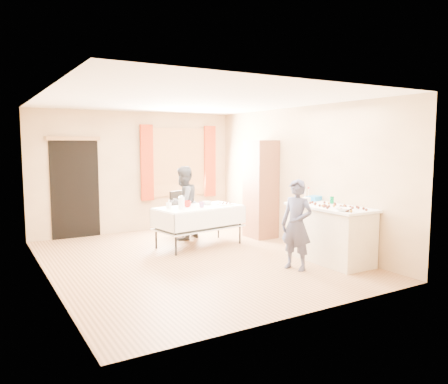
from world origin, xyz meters
TOP-DOWN VIEW (x-y plane):
  - floor at (0.00, 0.00)m, footprint 4.50×5.50m
  - ceiling at (0.00, 0.00)m, footprint 4.50×5.50m
  - wall_back at (0.00, 2.76)m, footprint 4.50×0.02m
  - wall_front at (0.00, -2.76)m, footprint 4.50×0.02m
  - wall_left at (-2.26, 0.00)m, footprint 0.02×5.50m
  - wall_right at (2.26, 0.00)m, footprint 0.02×5.50m
  - window_frame at (1.00, 2.72)m, footprint 1.32×0.06m
  - window_pane at (1.00, 2.71)m, footprint 1.20×0.02m
  - curtain_left at (0.22, 2.67)m, footprint 0.28×0.06m
  - curtain_right at (1.78, 2.67)m, footprint 0.28×0.06m
  - doorway at (-1.30, 2.73)m, footprint 0.95×0.04m
  - door_lintel at (-1.30, 2.70)m, footprint 1.05×0.06m
  - cabinet at (1.99, 0.89)m, footprint 0.50×0.60m
  - counter at (1.89, -1.21)m, footprint 0.71×1.50m
  - party_table at (0.53, 0.80)m, footprint 1.72×1.06m
  - chair at (0.68, 1.89)m, footprint 0.49×0.49m
  - girl at (1.11, -1.32)m, footprint 0.73×0.67m
  - woman at (0.53, 1.48)m, footprint 1.16×1.12m
  - soda_can at (2.10, -1.03)m, footprint 0.08×0.08m
  - mixing_bowl at (1.67, -1.72)m, footprint 0.36×0.36m
  - foam_block at (1.86, -0.66)m, footprint 0.17×0.14m
  - blue_basket at (2.14, -0.56)m, footprint 0.34×0.28m
  - pitcher at (0.10, 0.64)m, footprint 0.14×0.14m
  - cup_red at (0.31, 0.84)m, footprint 0.27×0.27m
  - cup_rainbow at (0.51, 0.66)m, footprint 0.12×0.12m
  - small_bowl at (0.78, 0.96)m, footprint 0.22×0.22m
  - pastry_tray at (1.06, 0.75)m, footprint 0.29×0.21m
  - bottle at (-0.05, 0.87)m, footprint 0.12×0.12m
  - cake_balls at (1.83, -1.39)m, footprint 0.50×1.11m

SIDE VIEW (x-z plane):
  - floor at x=0.00m, z-range -0.02..0.00m
  - chair at x=0.68m, z-range -0.19..0.73m
  - party_table at x=0.53m, z-range 0.07..0.82m
  - counter at x=1.89m, z-range 0.00..0.91m
  - girl at x=1.11m, z-range 0.00..1.38m
  - woman at x=0.53m, z-range 0.00..1.47m
  - pastry_tray at x=1.06m, z-range 0.75..0.77m
  - small_bowl at x=0.78m, z-range 0.75..0.81m
  - cup_rainbow at x=0.51m, z-range 0.75..0.85m
  - cup_red at x=0.31m, z-range 0.75..0.86m
  - bottle at x=-0.05m, z-range 0.75..0.91m
  - pitcher at x=0.10m, z-range 0.75..0.97m
  - cake_balls at x=1.83m, z-range 0.91..0.95m
  - mixing_bowl at x=1.67m, z-range 0.91..0.96m
  - foam_block at x=1.86m, z-range 0.91..0.99m
  - blue_basket at x=2.14m, z-range 0.91..0.99m
  - soda_can at x=2.10m, z-range 0.91..1.03m
  - cabinet at x=1.99m, z-range 0.00..1.98m
  - doorway at x=-1.30m, z-range 0.00..2.00m
  - wall_back at x=0.00m, z-range 0.00..2.60m
  - wall_front at x=0.00m, z-range 0.00..2.60m
  - wall_left at x=-2.26m, z-range 0.00..2.60m
  - wall_right at x=2.26m, z-range 0.00..2.60m
  - window_frame at x=1.00m, z-range 0.74..2.26m
  - window_pane at x=1.00m, z-range 0.80..2.20m
  - curtain_left at x=0.22m, z-range 0.67..2.33m
  - curtain_right at x=1.78m, z-range 0.67..2.33m
  - door_lintel at x=-1.30m, z-range 1.98..2.06m
  - ceiling at x=0.00m, z-range 2.60..2.62m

